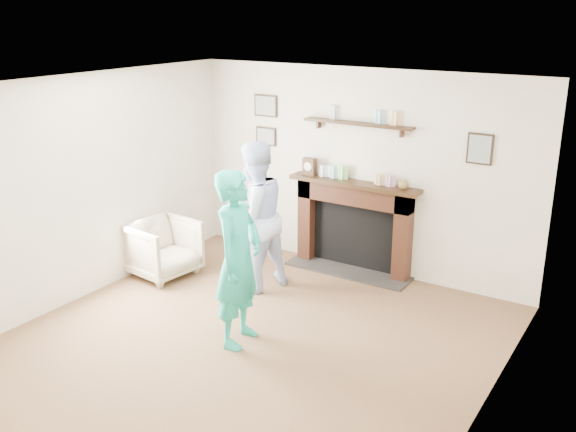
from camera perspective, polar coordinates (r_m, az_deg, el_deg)
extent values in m
plane|color=brown|center=(6.36, -4.31, -11.81)|extent=(5.00, 5.00, 0.00)
cube|color=beige|center=(7.89, 6.30, 3.95)|extent=(4.50, 0.04, 2.50)
cube|color=beige|center=(7.35, -18.83, 2.02)|extent=(0.04, 5.00, 2.50)
cube|color=beige|center=(4.92, 17.07, -5.66)|extent=(0.04, 5.00, 2.50)
cube|color=silver|center=(5.55, -4.93, 11.17)|extent=(4.50, 5.00, 0.04)
cube|color=black|center=(8.30, 1.74, -0.27)|extent=(0.18, 0.20, 1.10)
cube|color=black|center=(7.76, 10.17, -1.90)|extent=(0.18, 0.20, 1.10)
cube|color=black|center=(7.88, 5.91, 1.90)|extent=(1.50, 0.20, 0.24)
cube|color=black|center=(8.11, 6.01, -1.72)|extent=(1.14, 0.06, 0.86)
cube|color=#2C2927|center=(8.10, 5.31, -4.87)|extent=(1.60, 0.44, 0.03)
cube|color=black|center=(7.81, 5.84, 2.87)|extent=(1.68, 0.26, 0.05)
cube|color=black|center=(7.70, 6.20, 8.17)|extent=(1.40, 0.15, 0.03)
cube|color=black|center=(8.41, -1.98, 9.78)|extent=(0.34, 0.03, 0.28)
cube|color=black|center=(8.48, -1.95, 7.10)|extent=(0.30, 0.03, 0.24)
cube|color=black|center=(7.28, 16.70, 5.74)|extent=(0.28, 0.03, 0.34)
cube|color=black|center=(8.06, 1.92, 4.42)|extent=(0.16, 0.09, 0.22)
cylinder|color=beige|center=(8.02, 1.75, 4.42)|extent=(0.11, 0.01, 0.11)
sphere|color=#2D8937|center=(7.54, 10.22, 2.78)|extent=(0.12, 0.12, 0.12)
imported|color=#BFB38E|center=(8.15, -10.97, -5.10)|extent=(0.85, 0.84, 0.70)
imported|color=#A1B4CA|center=(7.66, -2.96, -6.34)|extent=(0.89, 1.01, 1.76)
imported|color=teal|center=(6.52, -4.26, -10.97)|extent=(0.52, 0.70, 1.75)
cylinder|color=black|center=(7.57, -4.20, -6.57)|extent=(0.29, 0.29, 0.02)
cylinder|color=black|center=(7.39, -4.29, -3.18)|extent=(0.06, 0.06, 0.94)
cylinder|color=black|center=(7.22, -4.38, 0.42)|extent=(0.36, 0.36, 0.03)
cylinder|color=silver|center=(7.22, -4.38, 0.56)|extent=(0.24, 0.24, 0.01)
cylinder|color=silver|center=(7.21, -4.39, 0.84)|extent=(0.19, 0.19, 0.07)
cylinder|color=#F5E09B|center=(7.19, -4.40, 1.30)|extent=(0.01, 0.01, 0.05)
sphere|color=orange|center=(7.18, -4.41, 1.57)|extent=(0.02, 0.02, 0.02)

